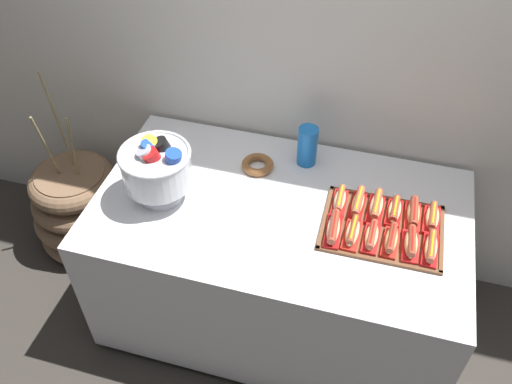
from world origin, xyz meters
TOP-DOWN VIEW (x-y plane):
  - ground_plane at (0.00, 0.00)m, footprint 10.00×10.00m
  - back_wall at (0.00, 0.52)m, footprint 6.00×0.10m
  - buffet_table at (0.00, 0.00)m, footprint 1.57×0.90m
  - floor_vase at (-1.16, 0.19)m, footprint 0.53×0.53m
  - serving_tray at (0.42, -0.01)m, footprint 0.48×0.37m
  - hot_dog_0 at (0.24, -0.09)m, footprint 0.07×0.18m
  - hot_dog_1 at (0.31, -0.09)m, footprint 0.07×0.17m
  - hot_dog_2 at (0.39, -0.09)m, footprint 0.06×0.16m
  - hot_dog_3 at (0.46, -0.09)m, footprint 0.07×0.16m
  - hot_dog_4 at (0.54, -0.09)m, footprint 0.07×0.17m
  - hot_dog_5 at (0.61, -0.09)m, footprint 0.06×0.17m
  - hot_dog_6 at (0.24, 0.07)m, footprint 0.06×0.15m
  - hot_dog_7 at (0.31, 0.07)m, footprint 0.06×0.17m
  - hot_dog_8 at (0.39, 0.07)m, footprint 0.07×0.17m
  - hot_dog_9 at (0.46, 0.08)m, footprint 0.07×0.16m
  - hot_dog_10 at (0.54, 0.08)m, footprint 0.07×0.17m
  - hot_dog_11 at (0.61, 0.08)m, footprint 0.07×0.16m
  - punch_bowl at (-0.50, -0.07)m, footprint 0.30×0.30m
  - cup_stack at (0.05, 0.31)m, footprint 0.09×0.09m
  - donut at (-0.16, 0.21)m, footprint 0.14×0.14m

SIDE VIEW (x-z plane):
  - ground_plane at x=0.00m, z-range 0.00..0.00m
  - floor_vase at x=-1.16m, z-range -0.29..0.77m
  - buffet_table at x=0.00m, z-range 0.02..0.78m
  - serving_tray at x=0.42m, z-range 0.75..0.77m
  - donut at x=-0.16m, z-range 0.76..0.79m
  - hot_dog_2 at x=0.39m, z-range 0.76..0.82m
  - hot_dog_9 at x=0.46m, z-range 0.76..0.82m
  - hot_dog_11 at x=0.61m, z-range 0.76..0.82m
  - hot_dog_6 at x=0.24m, z-range 0.76..0.82m
  - hot_dog_5 at x=0.61m, z-range 0.76..0.82m
  - hot_dog_3 at x=0.46m, z-range 0.76..0.82m
  - hot_dog_0 at x=0.24m, z-range 0.76..0.82m
  - hot_dog_10 at x=0.54m, z-range 0.76..0.82m
  - hot_dog_1 at x=0.31m, z-range 0.76..0.82m
  - hot_dog_7 at x=0.31m, z-range 0.76..0.82m
  - hot_dog_4 at x=0.54m, z-range 0.76..0.83m
  - hot_dog_8 at x=0.39m, z-range 0.76..0.83m
  - cup_stack at x=0.05m, z-range 0.76..0.95m
  - punch_bowl at x=-0.50m, z-range 0.78..1.07m
  - back_wall at x=0.00m, z-range 0.00..2.60m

